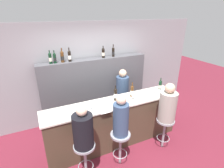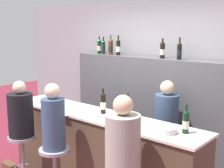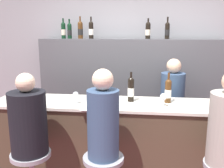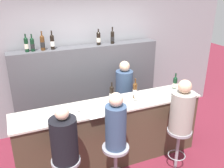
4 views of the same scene
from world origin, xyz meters
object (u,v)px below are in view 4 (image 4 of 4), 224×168
wine_bottle_backbar_0 (26,44)px  bar_stool_middle (116,156)px  bar_stool_right (179,138)px  guest_seated_right (182,110)px  wine_bottle_backbar_5 (112,37)px  wine_glass_1 (136,96)px  guest_seated_left (64,138)px  guest_seated_middle (116,124)px  wine_bottle_backbar_4 (99,38)px  wine_bottle_backbar_3 (52,42)px  wine_bottle_counter_0 (112,94)px  bartender (124,100)px  metal_bowl (172,93)px  wine_glass_0 (77,108)px  wine_bottle_backbar_2 (42,43)px  wine_bottle_counter_2 (175,83)px  wine_bottle_counter_1 (135,90)px  wine_bottle_backbar_1 (32,44)px

wine_bottle_backbar_0 → bar_stool_middle: (0.88, -1.76, -1.28)m
bar_stool_right → guest_seated_right: (0.00, -0.00, 0.50)m
wine_bottle_backbar_5 → wine_glass_1: wine_bottle_backbar_5 is taller
wine_glass_1 → guest_seated_left: (-1.26, -0.50, -0.12)m
guest_seated_left → guest_seated_middle: guest_seated_middle is taller
wine_bottle_backbar_4 → guest_seated_middle: size_ratio=0.37×
guest_seated_left → wine_bottle_backbar_3: bearing=81.9°
wine_bottle_counter_0 → bartender: size_ratio=0.23×
bar_stool_right → wine_bottle_backbar_4: bearing=110.5°
bar_stool_right → wine_glass_1: bearing=135.4°
wine_bottle_backbar_0 → wine_bottle_backbar_4: size_ratio=1.02×
wine_bottle_backbar_3 → bartender: wine_bottle_backbar_3 is taller
wine_glass_1 → metal_bowl: (0.70, 0.03, -0.07)m
wine_bottle_backbar_4 → wine_glass_0: size_ratio=2.30×
wine_bottle_backbar_2 → bartender: (1.37, -0.42, -1.17)m
wine_bottle_counter_2 → wine_glass_1: wine_bottle_counter_2 is taller
metal_bowl → guest_seated_right: guest_seated_right is taller
bartender → guest_seated_middle: bearing=-119.6°
wine_bottle_backbar_5 → guest_seated_right: 1.96m
guest_seated_middle → wine_bottle_counter_1: bearing=46.2°
wine_bottle_backbar_5 → metal_bowl: 1.55m
metal_bowl → bar_stool_right: metal_bowl is taller
wine_glass_1 → guest_seated_right: guest_seated_right is taller
wine_bottle_counter_1 → wine_bottle_backbar_4: size_ratio=1.12×
wine_bottle_backbar_4 → wine_bottle_backbar_5: size_ratio=0.94×
wine_bottle_backbar_3 → wine_bottle_backbar_5: size_ratio=1.03×
wine_bottle_counter_1 → guest_seated_left: bearing=-153.7°
wine_bottle_backbar_2 → guest_seated_right: (1.68, -1.76, -0.78)m
wine_bottle_counter_1 → wine_bottle_counter_2: size_ratio=1.07×
wine_bottle_backbar_0 → bar_stool_right: wine_bottle_backbar_0 is taller
guest_seated_left → guest_seated_middle: (0.70, 0.00, 0.04)m
bar_stool_middle → bartender: size_ratio=0.48×
bar_stool_middle → metal_bowl: bearing=22.8°
wine_glass_1 → bar_stool_right: bearing=-44.6°
bar_stool_right → bartender: 1.38m
wine_glass_0 → wine_glass_1: size_ratio=0.94×
wine_bottle_counter_0 → wine_bottle_backbar_5: size_ratio=1.05×
guest_seated_middle → guest_seated_right: (1.07, -0.00, -0.01)m
wine_bottle_backbar_2 → wine_bottle_backbar_4: wine_bottle_backbar_2 is taller
wine_bottle_backbar_2 → wine_glass_1: size_ratio=2.39×
wine_bottle_backbar_3 → wine_bottle_backbar_4: (0.86, 0.00, -0.01)m
wine_bottle_backbar_4 → bartender: size_ratio=0.21×
guest_seated_left → guest_seated_right: (1.77, 0.00, 0.03)m
wine_bottle_counter_1 → guest_seated_right: (0.45, -0.65, -0.13)m
wine_bottle_backbar_4 → bar_stool_right: (0.66, -1.76, -1.28)m
wine_bottle_counter_2 → bar_stool_middle: (-1.41, -0.65, -0.63)m
wine_bottle_counter_1 → wine_glass_0: size_ratio=2.56×
wine_bottle_backbar_1 → metal_bowl: 2.49m
wine_bottle_counter_1 → wine_bottle_backbar_1: wine_bottle_backbar_1 is taller
wine_bottle_counter_0 → wine_bottle_backbar_2: (-0.83, 1.11, 0.65)m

